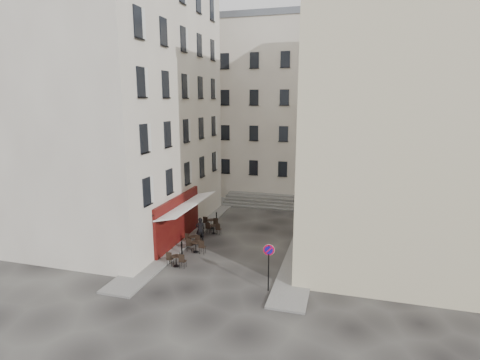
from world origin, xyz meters
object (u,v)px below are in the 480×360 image
(bistro_table_a, at_px, (176,260))
(bistro_table_b, at_px, (196,246))
(pedestrian, at_px, (200,229))
(no_parking_sign, at_px, (269,258))

(bistro_table_a, height_order, bistro_table_b, bistro_table_b)
(bistro_table_a, relative_size, pedestrian, 0.71)
(no_parking_sign, xyz_separation_m, bistro_table_a, (-6.12, 1.40, -1.43))
(bistro_table_a, xyz_separation_m, pedestrian, (-0.21, 4.52, 0.44))
(bistro_table_b, bearing_deg, bistro_table_a, -97.62)
(bistro_table_a, height_order, pedestrian, pedestrian)
(bistro_table_a, relative_size, bistro_table_b, 0.95)
(no_parking_sign, height_order, bistro_table_b, no_parking_sign)
(no_parking_sign, distance_m, bistro_table_b, 7.08)
(no_parking_sign, distance_m, pedestrian, 8.73)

